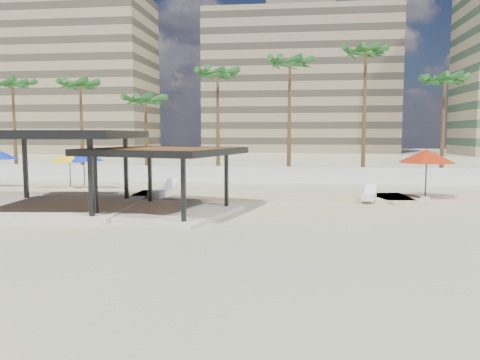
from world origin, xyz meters
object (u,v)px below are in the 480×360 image
object	(u,v)px
umbrella_c	(427,156)
lounger_a	(164,192)
umbrella_a	(84,156)
pavilion_central	(164,175)
lounger_b	(369,196)
pavilion_west	(54,163)

from	to	relation	value
umbrella_c	lounger_a	world-z (taller)	umbrella_c
lounger_a	umbrella_a	bearing A→B (deg)	75.64
pavilion_central	umbrella_c	bearing A→B (deg)	37.48
pavilion_central	umbrella_c	world-z (taller)	pavilion_central
umbrella_c	lounger_a	xyz separation A→B (m)	(-14.72, -0.59, -2.13)
umbrella_a	umbrella_c	xyz separation A→B (m)	(21.10, -2.74, 0.25)
pavilion_central	umbrella_a	xyz separation A→B (m)	(-7.87, 8.27, 0.43)
umbrella_c	lounger_b	distance (m)	3.84
umbrella_a	umbrella_c	size ratio (longest dim) A/B	0.70
pavilion_central	umbrella_c	distance (m)	14.36
umbrella_a	lounger_a	world-z (taller)	umbrella_a
pavilion_central	pavilion_west	xyz separation A→B (m)	(-5.63, 0.32, 0.48)
umbrella_c	lounger_a	distance (m)	14.88
umbrella_a	umbrella_c	bearing A→B (deg)	-7.39
pavilion_central	lounger_b	xyz separation A→B (m)	(10.11, 4.94, -1.49)
umbrella_c	lounger_b	bearing A→B (deg)	-169.09
pavilion_west	lounger_a	bearing A→B (deg)	42.73
umbrella_a	lounger_b	bearing A→B (deg)	-10.52
pavilion_central	pavilion_west	distance (m)	5.66
pavilion_west	umbrella_a	xyz separation A→B (m)	(-2.24, 7.96, -0.05)
pavilion_west	umbrella_a	size ratio (longest dim) A/B	3.01
lounger_a	lounger_b	bearing A→B (deg)	-76.86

